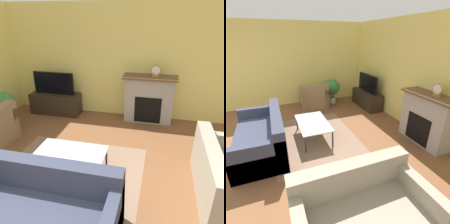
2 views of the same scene
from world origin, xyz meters
TOP-DOWN VIEW (x-y plane):
  - wall_back at (0.00, 4.68)m, footprint 8.67×0.06m
  - area_rug at (-0.29, 2.17)m, footprint 2.34×1.87m
  - fireplace at (0.79, 4.44)m, footprint 1.24×0.48m
  - tv_stand at (-1.61, 4.35)m, footprint 1.28×0.45m
  - tv at (-1.61, 4.35)m, footprint 1.06×0.06m
  - couch_sectional at (-0.19, 1.06)m, footprint 1.84×0.93m
  - coffee_table at (-0.29, 2.16)m, footprint 1.14×0.67m
  - potted_plant at (-2.41, 3.39)m, footprint 0.54×0.54m
  - mantel_clock at (0.90, 4.44)m, footprint 0.23×0.07m

SIDE VIEW (x-z plane):
  - area_rug at x=-0.29m, z-range 0.00..0.00m
  - tv_stand at x=-1.61m, z-range 0.00..0.54m
  - couch_sectional at x=-0.19m, z-range -0.12..0.70m
  - coffee_table at x=-0.29m, z-range 0.17..0.57m
  - potted_plant at x=-2.41m, z-range 0.11..0.96m
  - fireplace at x=0.79m, z-range 0.03..1.15m
  - tv at x=-1.61m, z-range 0.54..1.10m
  - mantel_clock at x=0.90m, z-range 1.13..1.39m
  - wall_back at x=0.00m, z-range 0.00..2.70m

